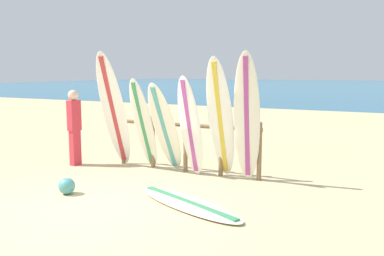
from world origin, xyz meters
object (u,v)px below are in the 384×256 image
(surfboard_rack, at_px, (185,139))
(beachgoer_standing, at_px, (74,124))
(surfboard_leaning_far_left, at_px, (114,111))
(surfboard_leaning_left, at_px, (143,124))
(beach_ball, at_px, (67,186))
(surfboard_leaning_center_right, at_px, (220,119))
(surfboard_lying_on_sand, at_px, (188,204))
(surfboard_leaning_center_left, at_px, (165,128))
(surfboard_leaning_center, at_px, (190,127))
(surfboard_leaning_right, at_px, (247,118))

(surfboard_rack, xyz_separation_m, beachgoer_standing, (-2.46, -0.61, 0.23))
(surfboard_leaning_far_left, bearing_deg, surfboard_rack, 16.64)
(surfboard_leaning_left, bearing_deg, beach_ball, -94.66)
(beachgoer_standing, bearing_deg, surfboard_leaning_center_right, 5.17)
(surfboard_lying_on_sand, bearing_deg, surfboard_leaning_center_left, 130.20)
(surfboard_leaning_left, bearing_deg, surfboard_rack, 17.56)
(surfboard_leaning_center, distance_m, surfboard_leaning_right, 1.17)
(surfboard_rack, bearing_deg, surfboard_leaning_right, -11.62)
(surfboard_leaning_center, xyz_separation_m, beach_ball, (-1.33, -2.01, -0.87))
(surfboard_leaning_center_left, height_order, surfboard_leaning_center, surfboard_leaning_center)
(surfboard_rack, bearing_deg, beachgoer_standing, -166.17)
(surfboard_leaning_center_left, bearing_deg, surfboard_leaning_far_left, -173.70)
(surfboard_leaning_far_left, relative_size, beach_ball, 8.81)
(surfboard_leaning_center_right, bearing_deg, surfboard_rack, 161.85)
(surfboard_leaning_right, xyz_separation_m, surfboard_lying_on_sand, (-0.34, -1.68, -1.19))
(surfboard_leaning_far_left, height_order, surfboard_leaning_center_left, surfboard_leaning_far_left)
(beachgoer_standing, bearing_deg, surfboard_leaning_left, 11.78)
(surfboard_leaning_left, bearing_deg, surfboard_leaning_center_right, -0.93)
(surfboard_leaning_center_right, bearing_deg, surfboard_lying_on_sand, -83.76)
(surfboard_lying_on_sand, distance_m, beach_ball, 2.17)
(surfboard_leaning_center_left, height_order, beachgoer_standing, surfboard_leaning_center_left)
(surfboard_leaning_center_right, height_order, surfboard_leaning_right, surfboard_leaning_right)
(surfboard_rack, bearing_deg, surfboard_leaning_center_left, -134.16)
(surfboard_rack, height_order, surfboard_leaning_right, surfboard_leaning_right)
(surfboard_leaning_right, distance_m, beach_ball, 3.41)
(surfboard_leaning_left, xyz_separation_m, surfboard_leaning_center_left, (0.55, -0.04, -0.04))
(surfboard_leaning_right, bearing_deg, surfboard_leaning_center_right, -179.59)
(surfboard_leaning_far_left, height_order, surfboard_leaning_left, surfboard_leaning_far_left)
(surfboard_lying_on_sand, bearing_deg, surfboard_leaning_center_right, 96.24)
(beachgoer_standing, bearing_deg, surfboard_lying_on_sand, -21.07)
(surfboard_rack, relative_size, beachgoer_standing, 1.97)
(surfboard_rack, bearing_deg, surfboard_lying_on_sand, -60.92)
(surfboard_rack, height_order, surfboard_leaning_center_right, surfboard_leaning_center_right)
(surfboard_leaning_center, relative_size, beach_ball, 7.10)
(surfboard_leaning_far_left, relative_size, surfboard_leaning_center, 1.24)
(surfboard_rack, bearing_deg, surfboard_leaning_center_right, -18.15)
(surfboard_lying_on_sand, bearing_deg, surfboard_rack, 119.08)
(surfboard_leaning_center_right, xyz_separation_m, beach_ball, (-1.95, -2.07, -1.04))
(surfboard_leaning_far_left, distance_m, surfboard_leaning_center_right, 2.42)
(surfboard_leaning_left, distance_m, surfboard_leaning_center_left, 0.56)
(surfboard_rack, bearing_deg, surfboard_leaning_far_left, -163.36)
(surfboard_leaning_far_left, xyz_separation_m, surfboard_leaning_left, (0.63, 0.17, -0.27))
(beach_ball, bearing_deg, surfboard_leaning_left, 85.34)
(surfboard_leaning_center_left, bearing_deg, beach_ball, -109.37)
(surfboard_leaning_center, xyz_separation_m, beachgoer_standing, (-2.77, -0.24, -0.08))
(surfboard_rack, height_order, surfboard_leaning_center, surfboard_leaning_center)
(surfboard_rack, height_order, surfboard_leaning_far_left, surfboard_leaning_far_left)
(surfboard_leaning_right, relative_size, beach_ball, 8.66)
(surfboard_leaning_center, bearing_deg, beachgoer_standing, -174.99)
(surfboard_leaning_right, relative_size, beachgoer_standing, 1.46)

